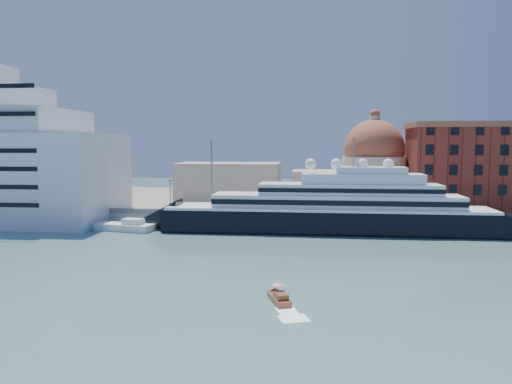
# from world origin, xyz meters

# --- Properties ---
(ground) EXTENTS (400.00, 400.00, 0.00)m
(ground) POSITION_xyz_m (0.00, 0.00, 0.00)
(ground) COLOR #3B6766
(ground) RESTS_ON ground
(quay) EXTENTS (180.00, 10.00, 2.50)m
(quay) POSITION_xyz_m (0.00, 34.00, 1.25)
(quay) COLOR gray
(quay) RESTS_ON ground
(land) EXTENTS (260.00, 72.00, 2.00)m
(land) POSITION_xyz_m (0.00, 75.00, 1.00)
(land) COLOR slate
(land) RESTS_ON ground
(quay_fence) EXTENTS (180.00, 0.10, 1.20)m
(quay_fence) POSITION_xyz_m (0.00, 29.50, 3.10)
(quay_fence) COLOR slate
(quay_fence) RESTS_ON quay
(superyacht) EXTENTS (81.85, 11.35, 24.46)m
(superyacht) POSITION_xyz_m (5.79, 23.00, 4.22)
(superyacht) COLOR black
(superyacht) RESTS_ON ground
(service_barge) EXTENTS (14.10, 7.31, 3.03)m
(service_barge) POSITION_xyz_m (-36.94, 19.26, 0.87)
(service_barge) COLOR white
(service_barge) RESTS_ON ground
(water_taxi) EXTENTS (3.40, 5.52, 2.49)m
(water_taxi) POSITION_xyz_m (1.10, -28.14, 0.60)
(water_taxi) COLOR brown
(water_taxi) RESTS_ON ground
(warehouse) EXTENTS (43.00, 19.00, 23.25)m
(warehouse) POSITION_xyz_m (52.00, 52.00, 13.79)
(warehouse) COLOR maroon
(warehouse) RESTS_ON land
(church) EXTENTS (66.00, 18.00, 25.50)m
(church) POSITION_xyz_m (6.39, 57.72, 10.91)
(church) COLOR beige
(church) RESTS_ON land
(lamp_posts) EXTENTS (120.80, 2.40, 18.00)m
(lamp_posts) POSITION_xyz_m (-12.67, 32.27, 9.84)
(lamp_posts) COLOR slate
(lamp_posts) RESTS_ON quay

